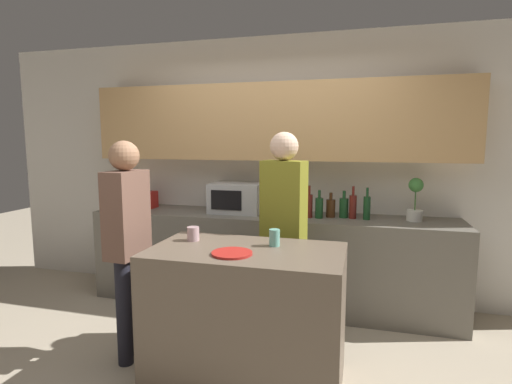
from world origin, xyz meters
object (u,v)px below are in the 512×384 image
Objects in this scene: potted_plant at (415,199)px; bottle_5 at (367,207)px; bottle_4 at (353,206)px; person_center at (284,219)px; bottle_1 at (319,207)px; microwave at (237,198)px; cup_0 at (193,234)px; bottle_0 at (309,205)px; bottle_3 at (344,207)px; cup_1 at (274,238)px; plate_on_island at (232,253)px; bottle_2 at (331,208)px; toaster at (144,199)px; person_left at (127,232)px.

potted_plant reaches higher than bottle_5.
bottle_4 is 0.89m from person_center.
potted_plant reaches higher than bottle_1.
microwave is 1.32× the size of potted_plant.
bottle_5 is at bearing 44.90° from cup_0.
microwave reaches higher than bottle_5.
bottle_0 is 0.33m from bottle_3.
bottle_4 reaches higher than cup_1.
bottle_3 is at bearing 67.66° from plate_on_island.
microwave is at bearing -38.25° from person_center.
person_center is at bearing -120.48° from bottle_3.
bottle_2 is at bearing 20.88° from bottle_0.
potted_plant is (2.77, 0.00, 0.11)m from toaster.
bottle_4 is at bearing 48.50° from cup_0.
potted_plant is 0.43m from bottle_5.
person_left is at bearing -171.73° from cup_0.
bottle_1 is 0.24m from bottle_3.
person_left is (-1.36, -1.30, -0.03)m from bottle_2.
potted_plant is at bearing 50.45° from plate_on_island.
potted_plant is at bearing 6.93° from bottle_5.
cup_1 is at bearing -129.67° from potted_plant.
toaster is at bearing -12.24° from person_center.
person_center reaches higher than bottle_1.
bottle_1 is 0.44m from bottle_5.
bottle_3 reaches higher than bottle_2.
toaster is 2.22m from bottle_4.
microwave is 1.39m from person_left.
person_center is at bearing 94.06° from cup_1.
bottle_5 is 3.00× the size of cup_0.
cup_0 is (-1.21, -1.20, -0.05)m from bottle_5.
bottle_1 reaches higher than bottle_3.
person_left is (-1.09, -0.08, -0.01)m from cup_1.
bottle_1 is (0.84, -0.10, -0.05)m from microwave.
bottle_0 is at bearing -170.86° from bottle_4.
bottle_2 is 0.91× the size of plate_on_island.
toaster is 1.69m from cup_0.
bottle_0 reaches higher than bottle_3.
bottle_4 is 0.19× the size of person_left.
person_center is at bearing -125.87° from bottle_4.
bottle_0 is at bearing -88.52° from person_center.
bottle_4 is (2.22, -0.03, 0.03)m from toaster.
bottle_0 reaches higher than toaster.
cup_0 is (1.14, -1.25, -0.02)m from toaster.
person_center reaches higher than plate_on_island.
bottle_5 is (0.33, -0.03, 0.02)m from bottle_2.
cup_1 is 1.09m from person_left.
person_left is (-0.87, 0.19, 0.04)m from plate_on_island.
person_center is (-0.65, -0.70, -0.00)m from bottle_5.
bottle_2 is at bearing -178.27° from potted_plant.
bottle_4 is 0.18× the size of person_center.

